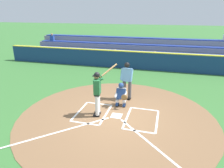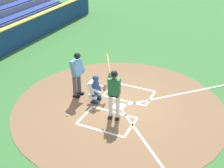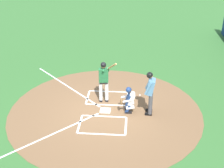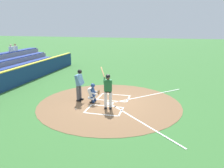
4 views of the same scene
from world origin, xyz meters
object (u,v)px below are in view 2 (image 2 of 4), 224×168
Objects in this scene: plate_umpire at (77,72)px; baseball at (67,115)px; batter at (114,91)px; catcher at (96,88)px.

plate_umpire is 1.81m from baseball.
batter reaches higher than plate_umpire.
plate_umpire is at bearing -165.85° from baseball.
baseball is at bearing 14.15° from plate_umpire.
catcher is 15.27× the size of baseball.
batter reaches higher than baseball.
batter is at bearing 67.31° from plate_umpire.
batter is 2.00m from baseball.
catcher is 1.54m from baseball.
batter is 1.41m from catcher.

